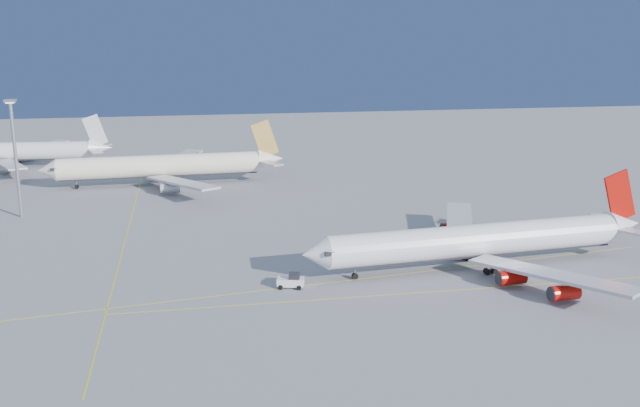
{
  "coord_description": "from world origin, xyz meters",
  "views": [
    {
      "loc": [
        -26.91,
        -118.93,
        41.68
      ],
      "look_at": [
        -0.13,
        21.68,
        7.0
      ],
      "focal_mm": 40.0,
      "sensor_mm": 36.0,
      "label": 1
    }
  ],
  "objects": [
    {
      "name": "ground",
      "position": [
        0.0,
        0.0,
        0.0
      ],
      "size": [
        500.0,
        500.0,
        0.0
      ],
      "primitive_type": "plane",
      "color": "slate",
      "rests_on": "ground"
    },
    {
      "name": "taxiway_lines",
      "position": [
        -14.71,
        6.34,
        0.01
      ],
      "size": [
        118.86,
        140.0,
        0.02
      ],
      "color": "#D9CA0C",
      "rests_on": "ground"
    },
    {
      "name": "airliner_virgin",
      "position": [
        25.0,
        -3.43,
        5.0
      ],
      "size": [
        67.28,
        60.19,
        16.59
      ],
      "rotation": [
        0.0,
        0.0,
        0.09
      ],
      "color": "white",
      "rests_on": "ground"
    },
    {
      "name": "airliner_etihad",
      "position": [
        -32.65,
        80.28,
        5.31
      ],
      "size": [
        66.88,
        61.77,
        17.46
      ],
      "rotation": [
        0.0,
        0.0,
        0.05
      ],
      "color": "#F2E5CE",
      "rests_on": "ground"
    },
    {
      "name": "airliner_third",
      "position": [
        -80.2,
        116.17,
        4.96
      ],
      "size": [
        61.15,
        56.24,
        16.4
      ],
      "rotation": [
        0.0,
        0.0,
        -0.07
      ],
      "color": "white",
      "rests_on": "ground"
    },
    {
      "name": "pushback_tug",
      "position": [
        -10.59,
        -7.62,
        1.15
      ],
      "size": [
        4.83,
        3.61,
        2.48
      ],
      "rotation": [
        0.0,
        0.0,
        -0.26
      ],
      "color": "white",
      "rests_on": "ground"
    },
    {
      "name": "light_mast",
      "position": [
        -64.81,
        49.88,
        15.93
      ],
      "size": [
        2.33,
        2.33,
        26.98
      ],
      "color": "gray",
      "rests_on": "ground"
    }
  ]
}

